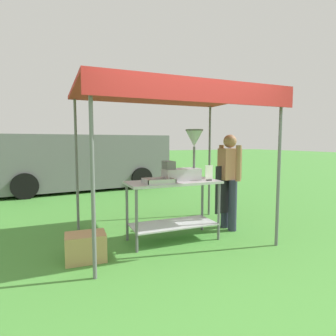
% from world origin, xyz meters
% --- Properties ---
extents(ground_plane, '(70.00, 70.00, 0.00)m').
position_xyz_m(ground_plane, '(0.00, 6.00, 0.00)').
color(ground_plane, '#478E38').
extents(stall_canopy, '(2.77, 2.08, 2.24)m').
position_xyz_m(stall_canopy, '(0.08, 1.09, 2.15)').
color(stall_canopy, slate).
rests_on(stall_canopy, ground).
extents(donut_cart, '(1.40, 0.60, 0.90)m').
position_xyz_m(donut_cart, '(0.08, 0.99, 0.65)').
color(donut_cart, '#B7B7BC').
rests_on(donut_cart, ground).
extents(donut_tray, '(0.42, 0.31, 0.07)m').
position_xyz_m(donut_tray, '(-0.19, 0.86, 0.93)').
color(donut_tray, '#B7B7BC').
rests_on(donut_tray, donut_cart).
extents(donut_fryer, '(0.64, 0.28, 0.78)m').
position_xyz_m(donut_fryer, '(0.31, 1.04, 1.20)').
color(donut_fryer, '#B7B7BC').
rests_on(donut_fryer, donut_cart).
extents(menu_sign, '(0.13, 0.05, 0.23)m').
position_xyz_m(menu_sign, '(0.62, 0.85, 1.00)').
color(menu_sign, black).
rests_on(menu_sign, donut_cart).
extents(vendor, '(0.46, 0.54, 1.61)m').
position_xyz_m(vendor, '(1.17, 1.13, 0.90)').
color(vendor, '#2D3347').
rests_on(vendor, ground).
extents(supply_crate, '(0.51, 0.37, 0.35)m').
position_xyz_m(supply_crate, '(-1.23, 0.73, 0.17)').
color(supply_crate, tan).
rests_on(supply_crate, ground).
extents(van_grey, '(5.47, 2.49, 1.69)m').
position_xyz_m(van_grey, '(-0.70, 6.42, 0.88)').
color(van_grey, slate).
rests_on(van_grey, ground).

